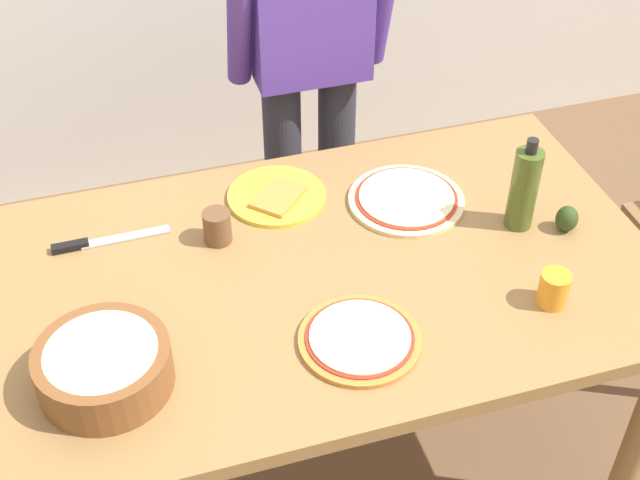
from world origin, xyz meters
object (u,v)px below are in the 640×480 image
popcorn_bowl (103,364)px  cup_orange (554,289)px  chef_knife (96,242)px  pizza_raw_on_board (406,199)px  cup_small_brown (217,227)px  olive_oil_bottle (524,188)px  pizza_cooked_on_tray (360,339)px  avocado (567,219)px  dining_table (326,296)px  person_cook (309,46)px  plate_with_slice (277,196)px

popcorn_bowl → cup_orange: 1.00m
chef_knife → popcorn_bowl: bearing=-93.0°
pizza_raw_on_board → cup_small_brown: 0.50m
popcorn_bowl → cup_orange: (1.00, -0.05, -0.02)m
popcorn_bowl → chef_knife: 0.46m
popcorn_bowl → olive_oil_bottle: 1.08m
pizza_cooked_on_tray → avocado: (0.62, 0.21, 0.03)m
dining_table → chef_knife: chef_knife is taller
person_cook → avocado: size_ratio=23.14×
plate_with_slice → cup_orange: cup_orange is taller
popcorn_bowl → pizza_cooked_on_tray: bearing=-4.5°
avocado → pizza_raw_on_board: bearing=147.0°
popcorn_bowl → chef_knife: bearing=87.0°
olive_oil_bottle → plate_with_slice: bearing=153.4°
person_cook → popcorn_bowl: size_ratio=5.79×
dining_table → person_cook: person_cook is taller
dining_table → popcorn_bowl: popcorn_bowl is taller
person_cook → popcorn_bowl: person_cook is taller
dining_table → cup_small_brown: cup_small_brown is taller
pizza_cooked_on_tray → avocado: 0.66m
person_cook → chef_knife: bearing=-144.2°
cup_small_brown → chef_knife: (-0.29, 0.07, -0.04)m
plate_with_slice → dining_table: bearing=-81.9°
person_cook → pizza_raw_on_board: bearing=-80.4°
cup_small_brown → chef_knife: 0.30m
dining_table → cup_small_brown: size_ratio=18.82×
person_cook → olive_oil_bottle: person_cook is taller
chef_knife → olive_oil_bottle: bearing=-12.7°
plate_with_slice → avocado: 0.74m
pizza_raw_on_board → plate_with_slice: 0.34m
cup_orange → plate_with_slice: bearing=131.9°
cup_small_brown → avocado: (0.84, -0.22, -0.01)m
olive_oil_bottle → chef_knife: olive_oil_bottle is taller
pizza_raw_on_board → cup_small_brown: size_ratio=3.59×
person_cook → chef_knife: 0.88m
cup_orange → cup_small_brown: 0.81m
avocado → person_cook: bearing=119.0°
person_cook → plate_with_slice: bearing=-116.3°
dining_table → person_cook: 0.82m
plate_with_slice → popcorn_bowl: size_ratio=0.93×
dining_table → chef_knife: bearing=154.0°
pizza_cooked_on_tray → avocado: avocado is taller
plate_with_slice → popcorn_bowl: 0.71m
plate_with_slice → cup_orange: bearing=-48.1°
plate_with_slice → avocado: bearing=-26.8°
pizza_raw_on_board → pizza_cooked_on_tray: 0.52m
dining_table → popcorn_bowl: 0.60m
dining_table → avocado: 0.63m
pizza_raw_on_board → popcorn_bowl: size_ratio=1.09×
popcorn_bowl → person_cook: bearing=53.1°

